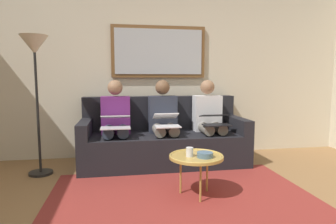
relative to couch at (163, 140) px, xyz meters
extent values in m
cube|color=beige|center=(0.00, -0.48, 0.99)|extent=(6.00, 0.12, 2.60)
cube|color=maroon|center=(0.00, 1.27, -0.31)|extent=(2.60, 1.80, 0.01)
cube|color=black|center=(0.00, 0.07, -0.10)|extent=(2.20, 0.90, 0.42)
cube|color=black|center=(0.00, -0.28, 0.35)|extent=(2.20, 0.20, 0.48)
cube|color=black|center=(-1.03, 0.07, 0.21)|extent=(0.14, 0.90, 0.20)
cube|color=black|center=(1.03, 0.07, 0.21)|extent=(0.14, 0.90, 0.20)
cube|color=brown|center=(0.00, -0.39, 1.24)|extent=(1.39, 0.04, 0.75)
cube|color=#B2B7BC|center=(0.00, -0.37, 1.24)|extent=(1.29, 0.01, 0.65)
cylinder|color=tan|center=(-0.15, 1.22, 0.08)|extent=(0.53, 0.53, 0.03)
torus|color=tan|center=(-0.15, 1.22, 0.10)|extent=(0.53, 0.53, 0.02)
cylinder|color=#B28E42|center=(-0.15, 1.38, -0.12)|extent=(0.02, 0.02, 0.38)
cylinder|color=#B28E42|center=(-0.28, 1.14, -0.12)|extent=(0.02, 0.02, 0.38)
cylinder|color=#B28E42|center=(-0.01, 1.14, -0.12)|extent=(0.02, 0.02, 0.38)
cylinder|color=silver|center=(-0.07, 1.23, 0.14)|extent=(0.07, 0.07, 0.09)
cylinder|color=slate|center=(-0.21, 1.29, 0.12)|extent=(0.15, 0.15, 0.05)
cube|color=silver|center=(-0.64, -0.03, 0.36)|extent=(0.38, 0.22, 0.50)
sphere|color=#997051|center=(-0.64, -0.03, 0.73)|extent=(0.20, 0.20, 0.20)
cylinder|color=gray|center=(-0.73, 0.18, 0.18)|extent=(0.14, 0.42, 0.14)
cylinder|color=gray|center=(-0.55, 0.18, 0.18)|extent=(0.14, 0.42, 0.14)
cylinder|color=gray|center=(-0.73, 0.39, -0.10)|extent=(0.11, 0.11, 0.42)
cylinder|color=gray|center=(-0.55, 0.39, -0.10)|extent=(0.11, 0.11, 0.42)
cube|color=black|center=(-0.64, 0.39, 0.25)|extent=(0.35, 0.21, 0.01)
cube|color=black|center=(-0.64, 0.27, 0.36)|extent=(0.35, 0.20, 0.05)
cube|color=#A5C6EA|center=(-0.64, 0.27, 0.37)|extent=(0.31, 0.18, 0.04)
cube|color=#2D3342|center=(0.00, -0.03, 0.36)|extent=(0.38, 0.22, 0.50)
sphere|color=brown|center=(0.00, -0.03, 0.73)|extent=(0.20, 0.20, 0.20)
cylinder|color=gray|center=(-0.09, 0.18, 0.18)|extent=(0.14, 0.42, 0.14)
cylinder|color=gray|center=(0.09, 0.18, 0.18)|extent=(0.14, 0.42, 0.14)
cylinder|color=gray|center=(-0.09, 0.39, -0.10)|extent=(0.11, 0.11, 0.42)
cylinder|color=gray|center=(0.09, 0.39, -0.10)|extent=(0.11, 0.11, 0.42)
cube|color=white|center=(0.00, 0.39, 0.25)|extent=(0.31, 0.23, 0.01)
cube|color=white|center=(0.00, 0.23, 0.37)|extent=(0.31, 0.21, 0.10)
cube|color=#A5C6EA|center=(0.00, 0.23, 0.37)|extent=(0.28, 0.19, 0.08)
cube|color=#66236B|center=(0.64, -0.03, 0.36)|extent=(0.38, 0.22, 0.50)
sphere|color=#997051|center=(0.64, -0.03, 0.73)|extent=(0.20, 0.20, 0.20)
cylinder|color=#384256|center=(0.55, 0.18, 0.18)|extent=(0.14, 0.42, 0.14)
cylinder|color=#384256|center=(0.73, 0.18, 0.18)|extent=(0.14, 0.42, 0.14)
cylinder|color=#384256|center=(0.55, 0.39, -0.10)|extent=(0.11, 0.11, 0.42)
cylinder|color=#384256|center=(0.73, 0.39, -0.10)|extent=(0.11, 0.11, 0.42)
cube|color=silver|center=(0.64, 0.39, 0.25)|extent=(0.36, 0.23, 0.01)
cube|color=silver|center=(0.64, 0.25, 0.37)|extent=(0.36, 0.22, 0.06)
cube|color=#A5C6EA|center=(0.64, 0.25, 0.38)|extent=(0.32, 0.20, 0.05)
cylinder|color=black|center=(1.55, 0.27, -0.30)|extent=(0.28, 0.28, 0.03)
cylinder|color=black|center=(1.55, 0.27, 0.44)|extent=(0.03, 0.03, 1.50)
cone|color=beige|center=(1.55, 0.27, 1.24)|extent=(0.32, 0.32, 0.22)
camera|label=1|loc=(0.59, 3.89, 0.85)|focal=30.87mm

